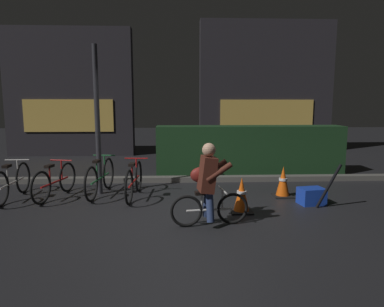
% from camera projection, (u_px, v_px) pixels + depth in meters
% --- Properties ---
extents(ground_plane, '(40.00, 40.00, 0.00)m').
position_uv_depth(ground_plane, '(182.00, 211.00, 5.79)').
color(ground_plane, black).
extents(sidewalk_curb, '(12.00, 0.24, 0.12)m').
position_uv_depth(sidewalk_curb, '(181.00, 179.00, 7.95)').
color(sidewalk_curb, '#56544F').
rests_on(sidewalk_curb, ground).
extents(hedge_row, '(4.80, 0.70, 1.24)m').
position_uv_depth(hedge_row, '(249.00, 150.00, 8.84)').
color(hedge_row, '#19381C').
rests_on(hedge_row, ground).
extents(storefront_left, '(4.32, 0.54, 4.35)m').
position_uv_depth(storefront_left, '(70.00, 93.00, 11.73)').
color(storefront_left, '#262328').
rests_on(storefront_left, ground).
extents(storefront_right, '(4.93, 0.54, 4.81)m').
position_uv_depth(storefront_right, '(266.00, 88.00, 12.69)').
color(storefront_right, '#262328').
rests_on(storefront_right, ground).
extents(street_post, '(0.10, 0.10, 2.94)m').
position_uv_depth(street_post, '(97.00, 121.00, 6.69)').
color(street_post, '#2D2D33').
rests_on(street_post, ground).
extents(parked_bike_leftmost, '(0.46, 1.58, 0.73)m').
position_uv_depth(parked_bike_leftmost, '(12.00, 182.00, 6.46)').
color(parked_bike_leftmost, black).
rests_on(parked_bike_leftmost, ground).
extents(parked_bike_left_mid, '(0.46, 1.51, 0.71)m').
position_uv_depth(parked_bike_left_mid, '(55.00, 181.00, 6.56)').
color(parked_bike_left_mid, black).
rests_on(parked_bike_left_mid, ground).
extents(parked_bike_center_left, '(0.46, 1.66, 0.77)m').
position_uv_depth(parked_bike_center_left, '(100.00, 178.00, 6.79)').
color(parked_bike_center_left, black).
rests_on(parked_bike_center_left, ground).
extents(parked_bike_center_right, '(0.46, 1.60, 0.74)m').
position_uv_depth(parked_bike_center_right, '(134.00, 180.00, 6.58)').
color(parked_bike_center_right, black).
rests_on(parked_bike_center_right, ground).
extents(traffic_cone_near, '(0.36, 0.36, 0.60)m').
position_uv_depth(traffic_cone_near, '(242.00, 195.00, 5.69)').
color(traffic_cone_near, black).
rests_on(traffic_cone_near, ground).
extents(traffic_cone_far, '(0.36, 0.36, 0.60)m').
position_uv_depth(traffic_cone_far, '(283.00, 182.00, 6.64)').
color(traffic_cone_far, black).
rests_on(traffic_cone_far, ground).
extents(blue_crate, '(0.49, 0.39, 0.30)m').
position_uv_depth(blue_crate, '(311.00, 196.00, 6.16)').
color(blue_crate, '#193DB7').
rests_on(blue_crate, ground).
extents(cyclist, '(1.18, 0.50, 1.25)m').
position_uv_depth(cyclist, '(208.00, 184.00, 5.03)').
color(cyclist, black).
rests_on(cyclist, ground).
extents(closed_umbrella, '(0.40, 0.14, 0.79)m').
position_uv_depth(closed_umbrella, '(329.00, 186.00, 5.89)').
color(closed_umbrella, black).
rests_on(closed_umbrella, ground).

